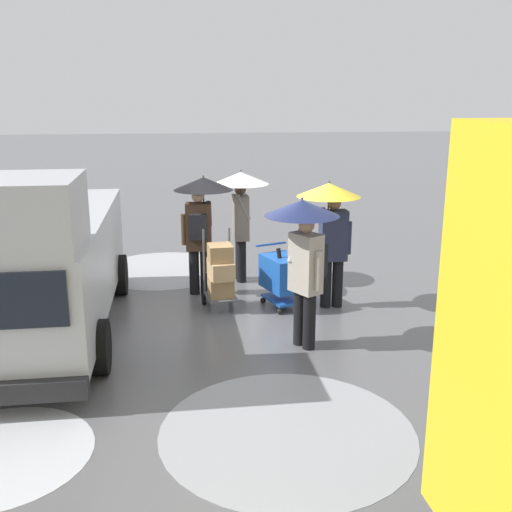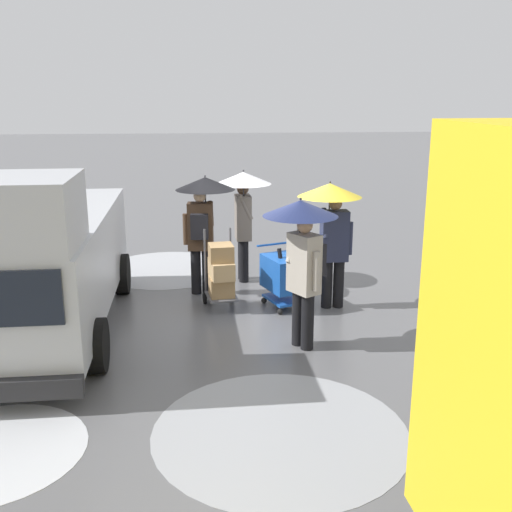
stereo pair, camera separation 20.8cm
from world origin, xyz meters
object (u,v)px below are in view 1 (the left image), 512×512
(pedestrian_pink_side, at_px, (304,239))
(hand_dolly_boxes, at_px, (220,272))
(pedestrian_white_side, at_px, (201,208))
(pedestrian_black_side, at_px, (331,215))
(cargo_van_parked_right, at_px, (37,260))
(shopping_cart_vendor, at_px, (282,275))
(pedestrian_far_side, at_px, (241,200))

(pedestrian_pink_side, bearing_deg, hand_dolly_boxes, -57.08)
(pedestrian_white_side, bearing_deg, pedestrian_black_side, 156.11)
(hand_dolly_boxes, height_order, pedestrian_white_side, pedestrian_white_side)
(cargo_van_parked_right, bearing_deg, shopping_cart_vendor, -166.84)
(pedestrian_black_side, bearing_deg, cargo_van_parked_right, 9.99)
(pedestrian_white_side, bearing_deg, shopping_cart_vendor, 147.16)
(pedestrian_pink_side, bearing_deg, cargo_van_parked_right, -11.20)
(pedestrian_pink_side, distance_m, pedestrian_far_side, 3.20)
(shopping_cart_vendor, relative_size, pedestrian_pink_side, 0.49)
(pedestrian_pink_side, xyz_separation_m, pedestrian_far_side, (0.59, -3.15, 0.01))
(cargo_van_parked_right, bearing_deg, pedestrian_pink_side, 168.80)
(cargo_van_parked_right, relative_size, pedestrian_far_side, 2.50)
(shopping_cart_vendor, xyz_separation_m, hand_dolly_boxes, (1.04, -0.03, 0.07))
(cargo_van_parked_right, height_order, pedestrian_pink_side, cargo_van_parked_right)
(cargo_van_parked_right, xyz_separation_m, pedestrian_pink_side, (-3.77, 0.75, 0.39))
(shopping_cart_vendor, distance_m, pedestrian_white_side, 1.85)
(pedestrian_black_side, bearing_deg, shopping_cart_vendor, -5.77)
(pedestrian_pink_side, bearing_deg, shopping_cart_vendor, -88.81)
(hand_dolly_boxes, xyz_separation_m, pedestrian_pink_side, (-1.07, 1.65, 0.93))
(hand_dolly_boxes, relative_size, pedestrian_black_side, 0.61)
(cargo_van_parked_right, bearing_deg, pedestrian_black_side, -170.01)
(shopping_cart_vendor, xyz_separation_m, pedestrian_far_side, (0.55, -1.53, 1.02))
(pedestrian_pink_side, distance_m, pedestrian_white_side, 2.81)
(pedestrian_pink_side, height_order, pedestrian_white_side, same)
(hand_dolly_boxes, bearing_deg, shopping_cart_vendor, 178.16)
(cargo_van_parked_right, relative_size, pedestrian_pink_side, 2.50)
(shopping_cart_vendor, bearing_deg, hand_dolly_boxes, -1.84)
(shopping_cart_vendor, xyz_separation_m, pedestrian_pink_side, (-0.03, 1.62, 1.00))
(pedestrian_far_side, bearing_deg, cargo_van_parked_right, 36.99)
(cargo_van_parked_right, relative_size, hand_dolly_boxes, 4.09)
(pedestrian_far_side, bearing_deg, pedestrian_pink_side, 100.58)
(hand_dolly_boxes, xyz_separation_m, pedestrian_far_side, (-0.48, -1.49, 0.95))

